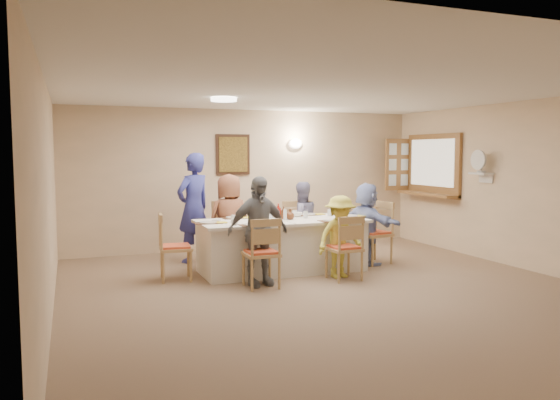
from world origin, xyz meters
name	(u,v)px	position (x,y,z in m)	size (l,w,h in m)	color
ground	(336,293)	(0.00, 0.00, 0.00)	(7.00, 7.00, 0.00)	#78644F
room_walls	(337,171)	(0.00, 0.00, 1.51)	(7.00, 7.00, 7.00)	#C6AE8C
wall_picture	(233,154)	(-0.30, 3.46, 1.70)	(0.62, 0.05, 0.72)	#341E12
wall_sconce	(295,144)	(0.90, 3.44, 1.90)	(0.26, 0.09, 0.18)	white
ceiling_light	(224,100)	(-1.00, 1.50, 2.47)	(0.36, 0.36, 0.05)	white
serving_hatch	(433,165)	(3.21, 2.40, 1.50)	(0.06, 1.50, 1.15)	brown
hatch_sill	(427,194)	(3.09, 2.40, 0.97)	(0.30, 1.50, 0.05)	brown
shutter_door	(398,165)	(2.95, 3.16, 1.50)	(0.55, 0.04, 1.00)	brown
fan_shelf	(481,174)	(3.13, 1.05, 1.40)	(0.22, 0.36, 0.03)	white
desk_fan	(480,164)	(3.10, 1.05, 1.55)	(0.30, 0.30, 0.28)	#A5A5A8
dining_table	(282,245)	(-0.17, 1.41, 0.38)	(2.45, 1.04, 0.76)	white
chair_back_left	(227,233)	(-0.77, 2.21, 0.49)	(0.47, 0.47, 0.98)	tan
chair_back_right	(298,230)	(0.43, 2.21, 0.47)	(0.45, 0.45, 0.94)	tan
chair_front_left	(261,252)	(-0.77, 0.61, 0.46)	(0.44, 0.44, 0.92)	tan
chair_front_right	(344,247)	(0.43, 0.61, 0.45)	(0.43, 0.43, 0.90)	tan
chair_left_end	(176,247)	(-1.72, 1.41, 0.46)	(0.44, 0.44, 0.92)	tan
chair_right_end	(374,233)	(1.38, 1.41, 0.49)	(0.47, 0.47, 0.97)	tan
diner_back_left	(229,220)	(-0.77, 2.09, 0.70)	(0.74, 0.54, 1.41)	brown
diner_back_right	(301,221)	(0.43, 2.09, 0.63)	(0.63, 0.50, 1.27)	gray
diner_front_left	(258,231)	(-0.77, 0.73, 0.72)	(0.87, 0.44, 1.44)	gray
diner_front_right	(340,237)	(0.43, 0.73, 0.57)	(0.81, 0.57, 1.14)	#D8CE46
diner_right_end	(367,224)	(1.25, 1.41, 0.64)	(0.59, 1.23, 1.27)	#94A6E0
caregiver	(194,208)	(-1.22, 2.56, 0.87)	(0.75, 0.67, 1.73)	#31368D
placemat_fl	(252,225)	(-0.77, 0.99, 0.76)	(0.33, 0.24, 0.01)	#472B19
plate_fl	(252,224)	(-0.77, 0.99, 0.77)	(0.23, 0.23, 0.01)	white
napkin_fl	(266,224)	(-0.59, 0.94, 0.77)	(0.14, 0.14, 0.01)	yellow
placemat_fr	(332,221)	(0.43, 0.99, 0.76)	(0.35, 0.26, 0.01)	#472B19
plate_fr	(332,220)	(0.43, 0.99, 0.77)	(0.24, 0.24, 0.01)	white
napkin_fr	(345,220)	(0.61, 0.94, 0.77)	(0.14, 0.14, 0.01)	yellow
placemat_bl	(234,218)	(-0.77, 1.83, 0.76)	(0.34, 0.26, 0.01)	#472B19
plate_bl	(234,217)	(-0.77, 1.83, 0.77)	(0.24, 0.24, 0.02)	white
napkin_bl	(247,217)	(-0.59, 1.78, 0.77)	(0.13, 0.13, 0.01)	yellow
placemat_br	(308,215)	(0.43, 1.83, 0.76)	(0.35, 0.26, 0.01)	#472B19
plate_br	(308,214)	(0.43, 1.83, 0.77)	(0.25, 0.25, 0.02)	white
napkin_br	(319,214)	(0.61, 1.78, 0.77)	(0.15, 0.15, 0.01)	yellow
placemat_le	(208,223)	(-1.27, 1.41, 0.76)	(0.37, 0.28, 0.01)	#472B19
plate_le	(208,222)	(-1.27, 1.41, 0.77)	(0.24, 0.24, 0.02)	white
napkin_le	(221,222)	(-1.09, 1.36, 0.77)	(0.14, 0.14, 0.01)	yellow
placemat_re	(350,216)	(0.95, 1.41, 0.76)	(0.33, 0.25, 0.01)	#472B19
plate_re	(350,216)	(0.95, 1.41, 0.77)	(0.23, 0.23, 0.01)	white
napkin_re	(362,216)	(1.13, 1.36, 0.77)	(0.13, 0.13, 0.01)	yellow
teacup_a	(235,222)	(-0.98, 1.09, 0.80)	(0.12, 0.12, 0.08)	white
teacup_b	(295,212)	(0.25, 1.92, 0.80)	(0.10, 0.10, 0.07)	white
bowl_a	(274,221)	(-0.40, 1.14, 0.79)	(0.26, 0.26, 0.05)	white
bowl_b	(296,214)	(0.17, 1.70, 0.79)	(0.25, 0.25, 0.06)	white
condiment_ketchup	(278,211)	(-0.21, 1.45, 0.88)	(0.10, 0.10, 0.24)	#B31C0F
condiment_brown	(283,213)	(-0.13, 1.44, 0.86)	(0.11, 0.11, 0.20)	#5C3018
condiment_malt	(290,214)	(-0.05, 1.38, 0.84)	(0.14, 0.14, 0.16)	#5C3018
drinking_glass	(271,216)	(-0.32, 1.46, 0.82)	(0.06, 0.06, 0.10)	silver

